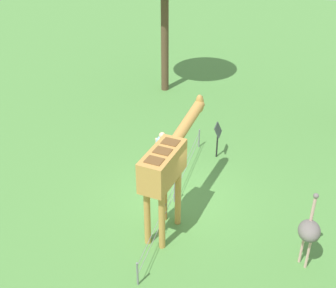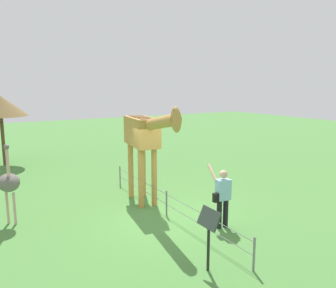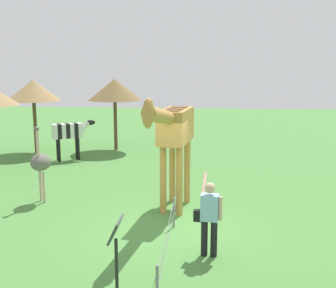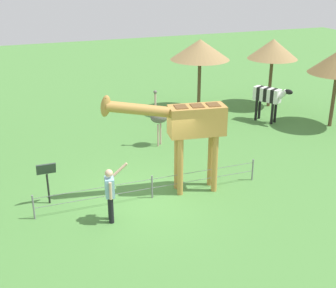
{
  "view_description": "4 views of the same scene",
  "coord_description": "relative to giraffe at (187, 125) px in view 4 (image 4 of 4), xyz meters",
  "views": [
    {
      "loc": [
        -10.79,
        -2.84,
        8.83
      ],
      "look_at": [
        -0.41,
        0.16,
        2.35
      ],
      "focal_mm": 47.42,
      "sensor_mm": 36.0,
      "label": 1
    },
    {
      "loc": [
        7.96,
        -4.65,
        3.74
      ],
      "look_at": [
        -0.42,
        0.36,
        2.04
      ],
      "focal_mm": 35.41,
      "sensor_mm": 36.0,
      "label": 2
    },
    {
      "loc": [
        9.68,
        0.8,
        3.89
      ],
      "look_at": [
        0.08,
        -0.07,
        2.1
      ],
      "focal_mm": 44.55,
      "sensor_mm": 36.0,
      "label": 3
    },
    {
      "loc": [
        3.86,
        11.76,
        6.76
      ],
      "look_at": [
        -0.51,
        0.1,
        1.73
      ],
      "focal_mm": 48.53,
      "sensor_mm": 36.0,
      "label": 4
    }
  ],
  "objects": [
    {
      "name": "ground_plane",
      "position": [
        1.16,
        0.04,
        -2.19
      ],
      "size": [
        60.0,
        60.0,
        0.0
      ],
      "primitive_type": "plane",
      "color": "#4C843D"
    },
    {
      "name": "visitor",
      "position": [
        2.65,
        0.95,
        -1.29
      ],
      "size": [
        0.71,
        0.59,
        1.67
      ],
      "color": "black",
      "rests_on": "ground_plane"
    },
    {
      "name": "shade_hut_aside",
      "position": [
        -3.75,
        -7.4,
        0.76
      ],
      "size": [
        2.77,
        2.77,
        3.44
      ],
      "color": "brown",
      "rests_on": "ground_plane"
    },
    {
      "name": "ostrich",
      "position": [
        -0.48,
        -3.87,
        -1.02
      ],
      "size": [
        0.7,
        0.56,
        2.25
      ],
      "color": "#CC9E93",
      "rests_on": "ground_plane"
    },
    {
      "name": "zebra",
      "position": [
        -5.98,
        -4.86,
        -1.03
      ],
      "size": [
        1.15,
        1.72,
        1.66
      ],
      "color": "black",
      "rests_on": "ground_plane"
    },
    {
      "name": "giraffe",
      "position": [
        0.0,
        0.0,
        0.0
      ],
      "size": [
        3.77,
        1.01,
        3.29
      ],
      "color": "#BC8942",
      "rests_on": "ground_plane"
    },
    {
      "name": "shade_hut_near",
      "position": [
        -7.36,
        -6.89,
        0.64
      ],
      "size": [
        2.41,
        2.41,
        3.33
      ],
      "color": "brown",
      "rests_on": "ground_plane"
    },
    {
      "name": "wire_fence",
      "position": [
        1.16,
        0.1,
        -1.79
      ],
      "size": [
        7.05,
        0.05,
        0.75
      ],
      "color": "slate",
      "rests_on": "ground_plane"
    },
    {
      "name": "info_sign",
      "position": [
        4.16,
        -0.67,
        -1.24
      ],
      "size": [
        0.56,
        0.21,
        1.32
      ],
      "color": "black",
      "rests_on": "ground_plane"
    }
  ]
}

